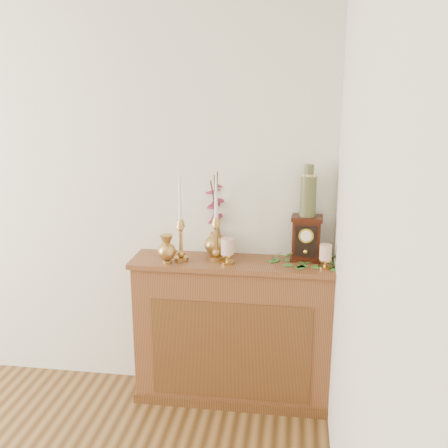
% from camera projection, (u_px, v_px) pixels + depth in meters
% --- Properties ---
extents(console_shelf, '(1.24, 0.34, 0.93)m').
position_uv_depth(console_shelf, '(233.00, 335.00, 3.28)').
color(console_shelf, brown).
rests_on(console_shelf, ground).
extents(candlestick_left, '(0.09, 0.09, 0.52)m').
position_uv_depth(candlestick_left, '(181.00, 233.00, 3.12)').
color(candlestick_left, tan).
rests_on(candlestick_left, console_shelf).
extents(candlestick_center, '(0.09, 0.09, 0.54)m').
position_uv_depth(candlestick_center, '(216.00, 232.00, 3.12)').
color(candlestick_center, tan).
rests_on(candlestick_center, console_shelf).
extents(bud_vase, '(0.11, 0.11, 0.17)m').
position_uv_depth(bud_vase, '(167.00, 249.00, 3.09)').
color(bud_vase, tan).
rests_on(bud_vase, console_shelf).
extents(ginger_jar, '(0.22, 0.23, 0.53)m').
position_uv_depth(ginger_jar, '(216.00, 216.00, 3.24)').
color(ginger_jar, tan).
rests_on(ginger_jar, console_shelf).
extents(pillar_candle_left, '(0.08, 0.08, 0.16)m').
position_uv_depth(pillar_candle_left, '(227.00, 250.00, 3.08)').
color(pillar_candle_left, '#BD9142').
rests_on(pillar_candle_left, console_shelf).
extents(pillar_candle_right, '(0.08, 0.08, 0.15)m').
position_uv_depth(pillar_candle_right, '(325.00, 255.00, 3.01)').
color(pillar_candle_right, '#BD9142').
rests_on(pillar_candle_right, console_shelf).
extents(ivy_garland, '(0.48, 0.21, 0.08)m').
position_uv_depth(ivy_garland, '(302.00, 262.00, 3.09)').
color(ivy_garland, '#35722B').
rests_on(ivy_garland, console_shelf).
extents(mantel_clock, '(0.19, 0.14, 0.27)m').
position_uv_depth(mantel_clock, '(306.00, 239.00, 3.13)').
color(mantel_clock, '#38170B').
rests_on(mantel_clock, console_shelf).
extents(ceramic_vase, '(0.10, 0.10, 0.31)m').
position_uv_depth(ceramic_vase, '(308.00, 193.00, 3.06)').
color(ceramic_vase, '#183023').
rests_on(ceramic_vase, mantel_clock).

